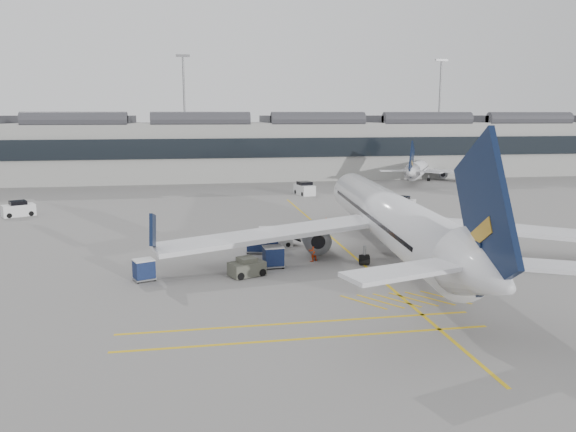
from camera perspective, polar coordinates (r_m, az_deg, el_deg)
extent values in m
plane|color=gray|center=(44.15, -3.92, -6.34)|extent=(220.00, 220.00, 0.00)
cube|color=#9E9E99|center=(114.39, -7.85, 6.62)|extent=(200.00, 20.00, 11.00)
cube|color=black|center=(104.16, -7.64, 6.82)|extent=(200.00, 0.50, 3.60)
cube|color=#38383D|center=(114.17, -7.93, 9.72)|extent=(200.00, 18.00, 1.40)
cylinder|color=slate|center=(128.09, -10.45, 10.06)|extent=(0.44, 0.44, 25.00)
cube|color=slate|center=(128.70, -10.64, 15.72)|extent=(3.00, 0.60, 0.50)
cylinder|color=slate|center=(141.18, 15.09, 9.89)|extent=(0.44, 0.44, 25.00)
cube|color=slate|center=(141.74, 15.33, 15.02)|extent=(3.00, 0.60, 0.50)
cube|color=gold|center=(55.48, 5.29, -2.89)|extent=(0.25, 60.00, 0.01)
cylinder|color=silver|center=(50.87, 10.28, -0.09)|extent=(7.29, 34.53, 4.30)
cone|color=silver|center=(69.57, 6.11, 2.78)|extent=(4.68, 4.93, 4.30)
cone|color=silver|center=(32.49, 19.53, -5.58)|extent=(4.76, 5.84, 4.30)
cube|color=silver|center=(47.68, -1.91, -1.88)|extent=(19.86, 8.37, 0.40)
cube|color=silver|center=(53.40, 22.06, -1.32)|extent=(19.49, 11.39, 0.40)
cylinder|color=slate|center=(50.46, 2.76, -2.13)|extent=(2.75, 4.31, 2.40)
cylinder|color=slate|center=(53.85, 16.89, -1.78)|extent=(2.75, 4.31, 2.40)
cube|color=black|center=(32.41, 19.37, 0.19)|extent=(1.10, 8.70, 9.57)
cylinder|color=black|center=(64.01, 7.13, -0.83)|extent=(0.38, 0.76, 0.73)
cylinder|color=black|center=(48.15, 7.76, -4.43)|extent=(0.88, 0.98, 0.91)
cylinder|color=black|center=(49.71, 14.22, -4.19)|extent=(0.88, 0.98, 0.91)
cylinder|color=silver|center=(113.19, 13.27, 4.85)|extent=(14.08, 21.55, 2.91)
cone|color=silver|center=(126.20, 13.99, 5.35)|extent=(4.06, 4.13, 2.91)
cone|color=silver|center=(99.87, 12.36, 4.37)|extent=(4.37, 4.66, 2.91)
cube|color=silver|center=(113.19, 9.49, 4.63)|extent=(13.43, 5.43, 0.27)
cube|color=silver|center=(111.49, 16.95, 4.24)|extent=(10.87, 11.61, 0.27)
cylinder|color=slate|center=(114.28, 11.04, 4.36)|extent=(2.79, 3.22, 1.62)
cylinder|color=slate|center=(113.26, 15.53, 4.12)|extent=(2.79, 3.22, 1.62)
cube|color=black|center=(100.14, 12.45, 5.63)|extent=(3.13, 5.21, 6.47)
cylinder|color=black|center=(122.19, 13.73, 4.18)|extent=(0.43, 0.54, 0.49)
cylinder|color=black|center=(111.73, 12.13, 3.73)|extent=(0.78, 0.81, 0.62)
cylinder|color=black|center=(111.28, 14.10, 3.62)|extent=(0.78, 0.81, 0.62)
cube|color=beige|center=(54.81, -1.49, -2.65)|extent=(3.92, 1.91, 0.70)
cube|color=black|center=(54.69, -0.45, -1.82)|extent=(3.47, 1.47, 1.47)
cube|color=beige|center=(54.64, -2.64, -1.95)|extent=(1.04, 1.39, 0.89)
cylinder|color=black|center=(54.14, -2.93, -2.96)|extent=(0.45, 0.23, 0.44)
cylinder|color=black|center=(55.49, -2.95, -2.64)|extent=(0.45, 0.23, 0.44)
cylinder|color=black|center=(54.23, 0.01, -2.93)|extent=(0.45, 0.23, 0.44)
cylinder|color=black|center=(55.59, -0.08, -2.60)|extent=(0.45, 0.23, 0.44)
cube|color=gray|center=(52.02, -3.20, -3.55)|extent=(2.12, 1.91, 0.12)
cube|color=#14224E|center=(51.83, -3.21, -2.66)|extent=(1.95, 1.81, 1.51)
cube|color=silver|center=(51.66, -3.22, -1.80)|extent=(2.02, 1.88, 0.10)
cylinder|color=black|center=(51.62, -4.11, -3.75)|extent=(0.25, 0.17, 0.23)
cylinder|color=black|center=(52.71, -3.87, -3.45)|extent=(0.25, 0.17, 0.23)
cylinder|color=black|center=(51.37, -2.51, -3.81)|extent=(0.25, 0.17, 0.23)
cylinder|color=black|center=(52.47, -2.30, -3.51)|extent=(0.25, 0.17, 0.23)
cube|color=gray|center=(47.06, -1.50, -5.03)|extent=(1.83, 1.55, 0.12)
cube|color=#14224E|center=(46.85, -1.51, -4.07)|extent=(1.68, 1.49, 1.48)
cube|color=silver|center=(46.66, -1.51, -3.15)|extent=(1.73, 1.54, 0.10)
cylinder|color=black|center=(46.40, -2.21, -5.35)|extent=(0.23, 0.12, 0.22)
cylinder|color=black|center=(47.46, -2.49, -5.00)|extent=(0.23, 0.12, 0.22)
cylinder|color=black|center=(46.71, -0.49, -5.24)|extent=(0.23, 0.12, 0.22)
cylinder|color=black|center=(47.76, -0.81, -4.89)|extent=(0.23, 0.12, 0.22)
cube|color=gray|center=(53.67, -1.99, -3.09)|extent=(2.06, 1.76, 0.14)
cube|color=#14224E|center=(53.47, -1.99, -2.14)|extent=(1.89, 1.68, 1.64)
cube|color=silver|center=(53.29, -2.00, -1.24)|extent=(1.95, 1.75, 0.11)
cylinder|color=black|center=(53.06, -2.81, -3.34)|extent=(0.26, 0.14, 0.25)
cylinder|color=black|center=(54.27, -2.86, -3.03)|extent=(0.26, 0.14, 0.25)
cylinder|color=black|center=(53.13, -1.10, -3.31)|extent=(0.26, 0.14, 0.25)
cylinder|color=black|center=(54.34, -1.18, -3.00)|extent=(0.26, 0.14, 0.25)
cube|color=gray|center=(44.85, -14.39, -6.15)|extent=(1.97, 1.81, 0.11)
cube|color=#14224E|center=(44.65, -14.43, -5.23)|extent=(1.82, 1.71, 1.36)
cube|color=silver|center=(44.47, -14.47, -4.35)|extent=(1.88, 1.77, 0.09)
cylinder|color=black|center=(44.22, -15.00, -6.51)|extent=(0.23, 0.16, 0.21)
cylinder|color=black|center=(45.17, -15.38, -6.17)|extent=(0.23, 0.16, 0.21)
cylinder|color=black|center=(44.58, -13.37, -6.30)|extent=(0.23, 0.16, 0.21)
cylinder|color=black|center=(45.53, -13.79, -5.97)|extent=(0.23, 0.16, 0.21)
imported|color=orange|center=(54.12, 3.14, -2.24)|extent=(0.68, 0.77, 1.78)
imported|color=red|center=(48.86, 2.48, -3.54)|extent=(1.16, 1.10, 1.89)
cube|color=#505144|center=(44.67, -4.20, -5.35)|extent=(3.13, 2.55, 1.08)
cube|color=#505144|center=(44.50, -4.21, -4.54)|extent=(1.70, 1.70, 0.54)
cylinder|color=black|center=(43.71, -4.87, -6.11)|extent=(0.66, 0.49, 0.61)
cylinder|color=black|center=(44.91, -5.72, -5.68)|extent=(0.66, 0.49, 0.61)
cylinder|color=black|center=(44.62, -2.66, -5.74)|extent=(0.66, 0.49, 0.61)
cylinder|color=black|center=(45.79, -3.55, -5.33)|extent=(0.66, 0.49, 0.61)
cone|color=#F24C0A|center=(67.48, 3.89, -0.31)|extent=(0.33, 0.33, 0.46)
cone|color=#F24C0A|center=(51.05, 12.11, -3.97)|extent=(0.35, 0.35, 0.49)
cube|color=silver|center=(78.25, -25.70, 0.53)|extent=(4.23, 3.39, 1.47)
cube|color=black|center=(78.12, -25.75, 1.17)|extent=(2.49, 2.45, 0.63)
cylinder|color=black|center=(77.27, -26.47, 0.04)|extent=(0.67, 0.49, 0.63)
cylinder|color=black|center=(78.91, -26.69, 0.21)|extent=(0.67, 0.49, 0.63)
cylinder|color=black|center=(77.74, -24.64, 0.24)|extent=(0.67, 0.49, 0.63)
cylinder|color=black|center=(79.37, -24.90, 0.40)|extent=(0.67, 0.49, 0.63)
cube|color=silver|center=(89.31, 1.69, 2.68)|extent=(2.91, 4.48, 1.60)
cube|color=black|center=(89.19, 1.69, 3.30)|extent=(2.35, 2.44, 0.69)
cylinder|color=black|center=(88.52, 2.60, 2.30)|extent=(0.39, 0.73, 0.69)
cylinder|color=black|center=(87.76, 1.51, 2.24)|extent=(0.39, 0.73, 0.69)
cylinder|color=black|center=(90.99, 1.86, 2.53)|extent=(0.39, 0.73, 0.69)
cylinder|color=black|center=(90.26, 0.80, 2.47)|extent=(0.39, 0.73, 0.69)
cube|color=silver|center=(77.97, 11.56, 1.23)|extent=(3.56, 3.32, 1.27)
cube|color=black|center=(77.86, 11.58, 1.79)|extent=(2.24, 2.22, 0.54)
cylinder|color=black|center=(77.68, 10.62, 0.96)|extent=(0.55, 0.50, 0.54)
cylinder|color=black|center=(79.04, 10.96, 1.11)|extent=(0.55, 0.50, 0.54)
cylinder|color=black|center=(77.03, 12.15, 0.83)|extent=(0.55, 0.50, 0.54)
cylinder|color=black|center=(78.40, 12.46, 0.98)|extent=(0.55, 0.50, 0.54)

